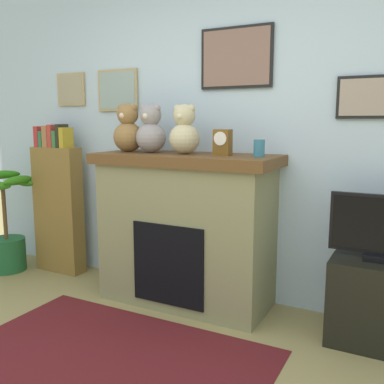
{
  "coord_description": "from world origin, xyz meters",
  "views": [
    {
      "loc": [
        1.28,
        -1.15,
        1.39
      ],
      "look_at": [
        -0.19,
        1.67,
        0.87
      ],
      "focal_mm": 40.48,
      "sensor_mm": 36.0,
      "label": 1
    }
  ],
  "objects_px": {
    "bookshelf": "(58,204)",
    "potted_plant": "(6,232)",
    "mantel_clock": "(223,142)",
    "teddy_bear_cream": "(151,131)",
    "teddy_bear_grey": "(184,132)",
    "teddy_bear_brown": "(128,130)",
    "candle_jar": "(259,148)",
    "television": "(383,229)",
    "tv_stand": "(378,303)",
    "fireplace": "(186,229)"
  },
  "relations": [
    {
      "from": "bookshelf",
      "to": "potted_plant",
      "type": "relative_size",
      "value": 1.44
    },
    {
      "from": "mantel_clock",
      "to": "teddy_bear_cream",
      "type": "relative_size",
      "value": 0.5
    },
    {
      "from": "teddy_bear_cream",
      "to": "teddy_bear_grey",
      "type": "bearing_deg",
      "value": 0.0
    },
    {
      "from": "mantel_clock",
      "to": "teddy_bear_grey",
      "type": "xyz_separation_m",
      "value": [
        -0.31,
        0.0,
        0.07
      ]
    },
    {
      "from": "mantel_clock",
      "to": "teddy_bear_brown",
      "type": "distance_m",
      "value": 0.81
    },
    {
      "from": "candle_jar",
      "to": "teddy_bear_cream",
      "type": "bearing_deg",
      "value": -179.97
    },
    {
      "from": "candle_jar",
      "to": "bookshelf",
      "type": "bearing_deg",
      "value": 177.28
    },
    {
      "from": "television",
      "to": "candle_jar",
      "type": "bearing_deg",
      "value": 179.37
    },
    {
      "from": "candle_jar",
      "to": "mantel_clock",
      "type": "height_order",
      "value": "mantel_clock"
    },
    {
      "from": "teddy_bear_cream",
      "to": "teddy_bear_grey",
      "type": "distance_m",
      "value": 0.29
    },
    {
      "from": "teddy_bear_brown",
      "to": "teddy_bear_grey",
      "type": "bearing_deg",
      "value": 0.0
    },
    {
      "from": "bookshelf",
      "to": "teddy_bear_grey",
      "type": "distance_m",
      "value": 1.54
    },
    {
      "from": "tv_stand",
      "to": "teddy_bear_grey",
      "type": "xyz_separation_m",
      "value": [
        -1.37,
        0.01,
        1.04
      ]
    },
    {
      "from": "television",
      "to": "candle_jar",
      "type": "height_order",
      "value": "candle_jar"
    },
    {
      "from": "bookshelf",
      "to": "mantel_clock",
      "type": "bearing_deg",
      "value": -3.2
    },
    {
      "from": "television",
      "to": "candle_jar",
      "type": "distance_m",
      "value": 0.93
    },
    {
      "from": "tv_stand",
      "to": "candle_jar",
      "type": "xyz_separation_m",
      "value": [
        -0.8,
        0.01,
        0.94
      ]
    },
    {
      "from": "television",
      "to": "mantel_clock",
      "type": "bearing_deg",
      "value": 179.6
    },
    {
      "from": "mantel_clock",
      "to": "teddy_bear_cream",
      "type": "height_order",
      "value": "teddy_bear_cream"
    },
    {
      "from": "fireplace",
      "to": "tv_stand",
      "type": "height_order",
      "value": "fireplace"
    },
    {
      "from": "television",
      "to": "bookshelf",
      "type": "bearing_deg",
      "value": 177.89
    },
    {
      "from": "fireplace",
      "to": "television",
      "type": "distance_m",
      "value": 1.38
    },
    {
      "from": "fireplace",
      "to": "teddy_bear_grey",
      "type": "distance_m",
      "value": 0.73
    },
    {
      "from": "candle_jar",
      "to": "potted_plant",
      "type": "bearing_deg",
      "value": -176.82
    },
    {
      "from": "potted_plant",
      "to": "teddy_bear_brown",
      "type": "distance_m",
      "value": 1.63
    },
    {
      "from": "teddy_bear_brown",
      "to": "candle_jar",
      "type": "bearing_deg",
      "value": 0.03
    },
    {
      "from": "bookshelf",
      "to": "mantel_clock",
      "type": "relative_size",
      "value": 7.45
    },
    {
      "from": "television",
      "to": "candle_jar",
      "type": "xyz_separation_m",
      "value": [
        -0.8,
        0.01,
        0.47
      ]
    },
    {
      "from": "fireplace",
      "to": "teddy_bear_cream",
      "type": "relative_size",
      "value": 3.77
    },
    {
      "from": "teddy_bear_grey",
      "to": "potted_plant",
      "type": "bearing_deg",
      "value": -175.84
    },
    {
      "from": "tv_stand",
      "to": "teddy_bear_cream",
      "type": "bearing_deg",
      "value": 179.77
    },
    {
      "from": "candle_jar",
      "to": "mantel_clock",
      "type": "distance_m",
      "value": 0.27
    },
    {
      "from": "television",
      "to": "teddy_bear_cream",
      "type": "xyz_separation_m",
      "value": [
        -1.67,
        0.01,
        0.57
      ]
    },
    {
      "from": "bookshelf",
      "to": "teddy_bear_brown",
      "type": "distance_m",
      "value": 1.11
    },
    {
      "from": "teddy_bear_brown",
      "to": "teddy_bear_cream",
      "type": "xyz_separation_m",
      "value": [
        0.21,
        0.0,
        -0.0
      ]
    },
    {
      "from": "bookshelf",
      "to": "mantel_clock",
      "type": "height_order",
      "value": "bookshelf"
    },
    {
      "from": "mantel_clock",
      "to": "candle_jar",
      "type": "bearing_deg",
      "value": 0.27
    },
    {
      "from": "television",
      "to": "mantel_clock",
      "type": "relative_size",
      "value": 3.43
    },
    {
      "from": "bookshelf",
      "to": "candle_jar",
      "type": "relative_size",
      "value": 11.55
    },
    {
      "from": "potted_plant",
      "to": "teddy_bear_cream",
      "type": "xyz_separation_m",
      "value": [
        1.53,
        0.13,
        0.94
      ]
    },
    {
      "from": "fireplace",
      "to": "potted_plant",
      "type": "distance_m",
      "value": 1.84
    },
    {
      "from": "tv_stand",
      "to": "television",
      "type": "relative_size",
      "value": 0.92
    },
    {
      "from": "television",
      "to": "mantel_clock",
      "type": "distance_m",
      "value": 1.18
    },
    {
      "from": "potted_plant",
      "to": "teddy_bear_cream",
      "type": "relative_size",
      "value": 2.58
    },
    {
      "from": "teddy_bear_grey",
      "to": "teddy_bear_cream",
      "type": "bearing_deg",
      "value": -180.0
    },
    {
      "from": "tv_stand",
      "to": "television",
      "type": "xyz_separation_m",
      "value": [
        -0.0,
        -0.0,
        0.47
      ]
    },
    {
      "from": "potted_plant",
      "to": "teddy_bear_grey",
      "type": "relative_size",
      "value": 2.62
    },
    {
      "from": "fireplace",
      "to": "television",
      "type": "height_order",
      "value": "fireplace"
    },
    {
      "from": "mantel_clock",
      "to": "teddy_bear_brown",
      "type": "xyz_separation_m",
      "value": [
        -0.81,
        0.0,
        0.08
      ]
    },
    {
      "from": "television",
      "to": "teddy_bear_cream",
      "type": "relative_size",
      "value": 1.7
    }
  ]
}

